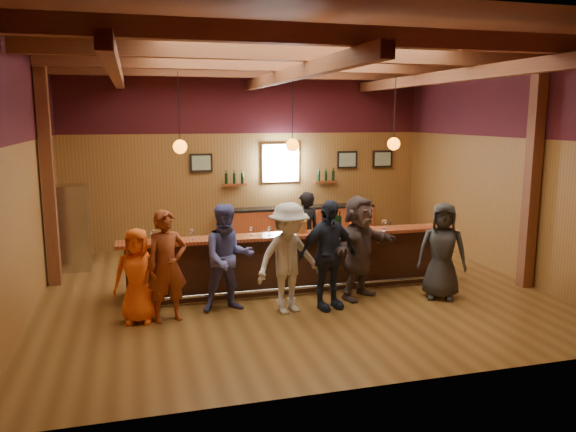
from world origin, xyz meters
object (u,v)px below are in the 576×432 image
at_px(back_bar_cabinet, 298,225).
at_px(customer_white, 289,258).
at_px(customer_navy, 328,255).
at_px(customer_dark, 442,251).
at_px(bottle_a, 337,223).
at_px(customer_brown, 359,247).
at_px(bar_counter, 291,260).
at_px(customer_denim, 228,258).
at_px(bartender, 305,233).
at_px(customer_orange, 138,276).
at_px(stainless_fridge, 72,228).
at_px(ice_bucket, 302,227).
at_px(customer_redvest, 167,266).

relative_size(back_bar_cabinet, customer_white, 2.17).
height_order(customer_navy, customer_dark, customer_navy).
relative_size(customer_navy, bottle_a, 4.92).
bearing_deg(back_bar_cabinet, customer_brown, -92.46).
distance_m(bar_counter, bottle_a, 1.13).
bearing_deg(bar_counter, customer_brown, -43.74).
height_order(bar_counter, customer_denim, customer_denim).
bearing_deg(bartender, customer_denim, 36.06).
xyz_separation_m(customer_white, bartender, (0.94, 2.15, -0.07)).
xyz_separation_m(bar_counter, customer_denim, (-1.36, -0.99, 0.38)).
bearing_deg(customer_denim, customer_navy, -14.82).
distance_m(customer_orange, customer_white, 2.42).
xyz_separation_m(stainless_fridge, bottle_a, (4.93, -2.73, 0.36)).
relative_size(customer_dark, ice_bucket, 7.86).
height_order(bar_counter, ice_bucket, ice_bucket).
relative_size(customer_orange, customer_navy, 0.81).
bearing_deg(bottle_a, bartender, 104.66).
distance_m(bar_counter, stainless_fridge, 4.81).
bearing_deg(ice_bucket, bar_counter, 112.37).
bearing_deg(customer_navy, customer_dark, -13.31).
bearing_deg(stainless_fridge, customer_redvest, -64.37).
bearing_deg(customer_white, back_bar_cabinet, 55.75).
bearing_deg(customer_brown, stainless_fridge, 114.48).
bearing_deg(customer_navy, back_bar_cabinet, 66.68).
distance_m(customer_denim, customer_dark, 3.78).
xyz_separation_m(customer_white, bottle_a, (1.23, 1.07, 0.34)).
bearing_deg(customer_redvest, ice_bucket, 6.26).
height_order(customer_white, customer_dark, customer_white).
bearing_deg(stainless_fridge, customer_white, -45.66).
distance_m(stainless_fridge, customer_denim, 4.41).
relative_size(customer_white, bottle_a, 4.87).
bearing_deg(customer_navy, stainless_fridge, 126.45).
distance_m(customer_navy, bottle_a, 1.23).
bearing_deg(back_bar_cabinet, ice_bucket, -105.39).
bearing_deg(customer_brown, customer_dark, -47.87).
relative_size(customer_denim, bottle_a, 4.77).
bearing_deg(customer_brown, bartender, 72.71).
height_order(customer_orange, ice_bucket, customer_orange).
distance_m(stainless_fridge, bottle_a, 5.65).
bearing_deg(customer_dark, customer_white, -151.68).
relative_size(bar_counter, bottle_a, 16.66).
height_order(customer_redvest, customer_dark, customer_redvest).
bearing_deg(stainless_fridge, customer_denim, -51.31).
bearing_deg(customer_dark, stainless_fridge, 178.27).
height_order(customer_navy, bartender, customer_navy).
height_order(stainless_fridge, customer_orange, stainless_fridge).
xyz_separation_m(bar_counter, customer_orange, (-2.82, -1.15, 0.23)).
distance_m(stainless_fridge, customer_brown, 6.13).
height_order(stainless_fridge, customer_brown, customer_brown).
distance_m(stainless_fridge, customer_white, 5.30).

